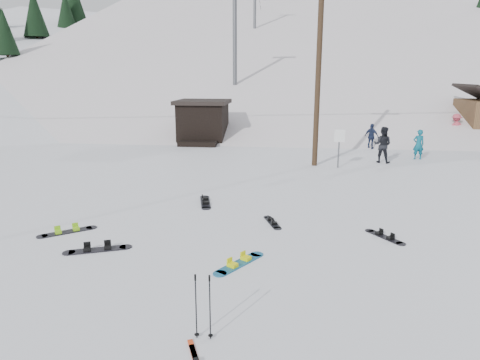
# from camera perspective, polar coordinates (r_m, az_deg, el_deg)

# --- Properties ---
(ground) EXTENTS (200.00, 200.00, 0.00)m
(ground) POSITION_cam_1_polar(r_m,az_deg,el_deg) (8.36, 0.79, -17.89)
(ground) COLOR white
(ground) RESTS_ON ground
(ski_slope) EXTENTS (60.00, 85.24, 65.97)m
(ski_slope) POSITION_cam_1_polar(r_m,az_deg,el_deg) (64.21, 5.73, -0.92)
(ski_slope) COLOR white
(ski_slope) RESTS_ON ground
(ridge_left) EXTENTS (47.54, 95.03, 58.38)m
(ridge_left) POSITION_cam_1_polar(r_m,az_deg,el_deg) (67.95, -26.35, -0.63)
(ridge_left) COLOR white
(ridge_left) RESTS_ON ground
(treeline_crest) EXTENTS (50.00, 6.00, 10.00)m
(treeline_crest) POSITION_cam_1_polar(r_m,az_deg,el_deg) (93.18, 6.25, 11.17)
(treeline_crest) COLOR black
(treeline_crest) RESTS_ON ski_slope
(utility_pole) EXTENTS (2.00, 0.26, 9.00)m
(utility_pole) POSITION_cam_1_polar(r_m,az_deg,el_deg) (21.11, 10.43, 14.47)
(utility_pole) COLOR #3A2819
(utility_pole) RESTS_ON ground
(trail_sign) EXTENTS (0.50, 0.09, 1.85)m
(trail_sign) POSITION_cam_1_polar(r_m,az_deg,el_deg) (21.02, 13.09, 5.01)
(trail_sign) COLOR #595B60
(trail_sign) RESTS_ON ground
(lift_hut) EXTENTS (3.40, 4.10, 2.75)m
(lift_hut) POSITION_cam_1_polar(r_m,az_deg,el_deg) (28.75, -4.96, 7.83)
(lift_hut) COLOR black
(lift_hut) RESTS_ON ground
(lift_tower_near) EXTENTS (2.20, 0.36, 8.00)m
(lift_tower_near) POSITION_cam_1_polar(r_m,az_deg,el_deg) (37.53, -0.69, 19.23)
(lift_tower_near) COLOR #595B60
(lift_tower_near) RESTS_ON ski_slope
(hero_snowboard) EXTENTS (1.07, 1.47, 0.12)m
(hero_snowboard) POSITION_cam_1_polar(r_m,az_deg,el_deg) (10.38, -0.10, -11.01)
(hero_snowboard) COLOR #166290
(hero_snowboard) RESTS_ON ground
(ski_poles) EXTENTS (0.33, 0.09, 1.18)m
(ski_poles) POSITION_cam_1_polar(r_m,az_deg,el_deg) (7.54, -4.96, -16.42)
(ski_poles) COLOR black
(ski_poles) RESTS_ON ground
(board_scatter_a) EXTENTS (1.62, 0.84, 0.12)m
(board_scatter_a) POSITION_cam_1_polar(r_m,az_deg,el_deg) (11.72, -18.46, -8.75)
(board_scatter_a) COLOR black
(board_scatter_a) RESTS_ON ground
(board_scatter_b) EXTENTS (0.64, 1.66, 0.12)m
(board_scatter_b) POSITION_cam_1_polar(r_m,az_deg,el_deg) (15.12, -4.65, -2.93)
(board_scatter_b) COLOR black
(board_scatter_b) RESTS_ON ground
(board_scatter_c) EXTENTS (1.36, 1.14, 0.12)m
(board_scatter_c) POSITION_cam_1_polar(r_m,az_deg,el_deg) (13.29, -22.03, -6.37)
(board_scatter_c) COLOR black
(board_scatter_c) RESTS_ON ground
(board_scatter_d) EXTENTS (0.91, 1.18, 0.10)m
(board_scatter_d) POSITION_cam_1_polar(r_m,az_deg,el_deg) (12.63, 18.74, -7.15)
(board_scatter_d) COLOR black
(board_scatter_d) RESTS_ON ground
(board_scatter_f) EXTENTS (0.59, 1.24, 0.09)m
(board_scatter_f) POSITION_cam_1_polar(r_m,az_deg,el_deg) (13.12, 4.33, -5.63)
(board_scatter_f) COLOR black
(board_scatter_f) RESTS_ON ground
(skier_teal) EXTENTS (0.60, 0.41, 1.58)m
(skier_teal) POSITION_cam_1_polar(r_m,az_deg,el_deg) (24.53, 22.70, 4.39)
(skier_teal) COLOR #0B576E
(skier_teal) RESTS_ON ground
(skier_dark) EXTENTS (1.10, 0.99, 1.84)m
(skier_dark) POSITION_cam_1_polar(r_m,az_deg,el_deg) (22.94, 18.48, 4.48)
(skier_dark) COLOR black
(skier_dark) RESTS_ON ground
(skier_pink) EXTENTS (1.31, 0.89, 1.87)m
(skier_pink) POSITION_cam_1_polar(r_m,az_deg,el_deg) (31.96, 26.80, 6.22)
(skier_pink) COLOR #BC4253
(skier_pink) RESTS_ON ground
(skier_navy) EXTENTS (0.93, 0.85, 1.53)m
(skier_navy) POSITION_cam_1_polar(r_m,az_deg,el_deg) (27.02, 17.14, 5.58)
(skier_navy) COLOR #192240
(skier_navy) RESTS_ON ground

